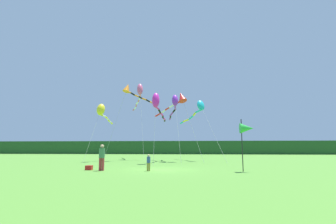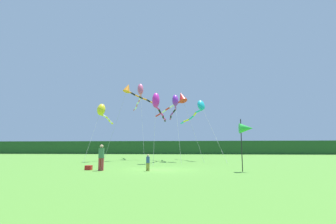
% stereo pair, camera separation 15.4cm
% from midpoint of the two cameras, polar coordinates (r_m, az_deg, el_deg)
% --- Properties ---
extents(ground_plane, '(120.00, 120.00, 0.00)m').
position_cam_midpoint_polar(ground_plane, '(18.73, -2.03, -12.88)').
color(ground_plane, '#4C842D').
extents(distant_treeline, '(108.00, 2.81, 3.24)m').
position_cam_midpoint_polar(distant_treeline, '(63.55, 3.31, -8.02)').
color(distant_treeline, '#234C23').
rests_on(distant_treeline, ground).
extents(person_adult, '(0.39, 0.39, 1.79)m').
position_cam_midpoint_polar(person_adult, '(18.41, -14.96, -9.57)').
color(person_adult, '#B23338').
rests_on(person_adult, ground).
extents(person_child, '(0.25, 0.25, 1.12)m').
position_cam_midpoint_polar(person_child, '(17.65, -4.67, -11.12)').
color(person_child, olive).
rests_on(person_child, ground).
extents(cooler_box, '(0.44, 0.37, 0.32)m').
position_cam_midpoint_polar(cooler_box, '(19.20, -17.64, -11.91)').
color(cooler_box, red).
rests_on(cooler_box, ground).
extents(banner_flag_pole, '(0.90, 0.70, 3.51)m').
position_cam_midpoint_polar(banner_flag_pole, '(17.94, 17.09, -3.65)').
color(banner_flag_pole, black).
rests_on(banner_flag_pole, ground).
extents(kite_yellow, '(1.14, 6.39, 6.86)m').
position_cam_midpoint_polar(kite_yellow, '(30.90, -14.94, 0.32)').
color(kite_yellow, '#B2B2B2').
rests_on(kite_yellow, ground).
extents(kite_red, '(6.34, 7.42, 8.37)m').
position_cam_midpoint_polar(kite_red, '(30.64, 2.37, 2.93)').
color(kite_red, '#B2B2B2').
rests_on(kite_red, ground).
extents(kite_purple, '(2.01, 8.70, 7.90)m').
position_cam_midpoint_polar(kite_purple, '(30.00, 1.34, 2.05)').
color(kite_purple, '#B2B2B2').
rests_on(kite_purple, ground).
extents(kite_orange, '(5.05, 5.48, 9.93)m').
position_cam_midpoint_polar(kite_orange, '(33.43, -8.88, 5.05)').
color(kite_orange, '#B2B2B2').
rests_on(kite_orange, ground).
extents(kite_magenta, '(1.00, 7.83, 7.38)m').
position_cam_midpoint_polar(kite_magenta, '(26.64, -2.72, 2.10)').
color(kite_magenta, '#B2B2B2').
rests_on(kite_magenta, ground).
extents(kite_cyan, '(5.25, 9.79, 7.57)m').
position_cam_midpoint_polar(kite_cyan, '(32.09, 6.75, 0.86)').
color(kite_cyan, '#B2B2B2').
rests_on(kite_cyan, ground).
extents(kite_rainbow, '(4.13, 10.71, 10.97)m').
position_cam_midpoint_polar(kite_rainbow, '(37.42, -6.58, 4.57)').
color(kite_rainbow, '#B2B2B2').
rests_on(kite_rainbow, ground).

